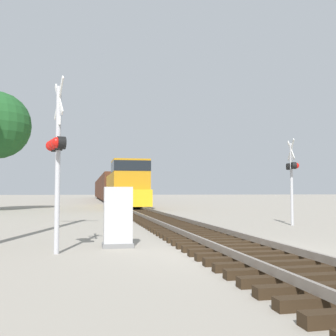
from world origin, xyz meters
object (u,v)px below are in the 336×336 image
object	(u,v)px
freight_train	(108,189)
relay_cabinet	(118,217)
crossing_signal_near	(57,150)
crossing_signal_far	(292,172)

from	to	relation	value
freight_train	relay_cabinet	xyz separation A→B (m)	(-2.76, -57.73, -1.24)
freight_train	relay_cabinet	bearing A→B (deg)	-92.73
crossing_signal_near	crossing_signal_far	size ratio (longest dim) A/B	1.11
freight_train	crossing_signal_far	distance (m)	52.72
freight_train	relay_cabinet	distance (m)	57.81
freight_train	crossing_signal_near	size ratio (longest dim) A/B	18.00
relay_cabinet	freight_train	bearing A→B (deg)	87.27
crossing_signal_far	relay_cabinet	distance (m)	9.73
crossing_signal_far	relay_cabinet	size ratio (longest dim) A/B	2.37
freight_train	crossing_signal_near	world-z (taller)	crossing_signal_near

